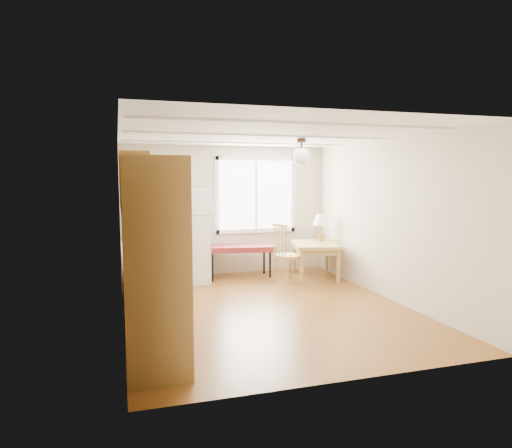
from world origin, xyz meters
name	(u,v)px	position (x,y,z in m)	size (l,w,h in m)	color
room_shell	(266,223)	(0.00, 0.00, 1.25)	(4.60, 5.60, 2.62)	#583212
kitchen_run	(147,266)	(-1.72, -0.63, 0.84)	(0.65, 3.40, 2.20)	brown
window_unit	(256,195)	(0.60, 2.47, 1.55)	(1.64, 0.05, 1.51)	white
pendant_light	(301,155)	(0.70, 0.40, 2.24)	(0.26, 0.26, 0.40)	black
refrigerator	(189,236)	(-0.82, 1.96, 0.84)	(0.72, 0.74, 1.69)	white
bench	(239,249)	(0.15, 2.06, 0.54)	(1.38, 0.67, 0.61)	#5C1518
dining_table	(315,248)	(1.50, 1.60, 0.57)	(1.02, 1.22, 0.67)	olive
chair	(284,249)	(0.80, 1.40, 0.62)	(0.51, 0.50, 1.07)	olive
table_lamp	(321,222)	(1.69, 1.79, 1.04)	(0.30, 0.30, 0.51)	#B5853A
coffee_maker	(150,261)	(-1.72, -1.32, 1.03)	(0.21, 0.25, 0.35)	black
kettle	(138,253)	(-1.81, -0.48, 0.98)	(0.11, 0.11, 0.20)	red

